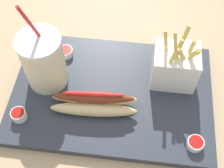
{
  "coord_description": "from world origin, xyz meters",
  "views": [
    {
      "loc": [
        -0.05,
        0.38,
        0.62
      ],
      "look_at": [
        0.0,
        0.0,
        0.05
      ],
      "focal_mm": 49.08,
      "sensor_mm": 36.0,
      "label": 1
    }
  ],
  "objects_px": {
    "fries_basket": "(175,66)",
    "ketchup_cup_3": "(195,143)",
    "soda_cup": "(44,61)",
    "ketchup_cup_1": "(19,115)",
    "ketchup_cup_2": "(66,52)",
    "hot_dog_1": "(94,102)"
  },
  "relations": [
    {
      "from": "fries_basket",
      "to": "ketchup_cup_2",
      "type": "bearing_deg",
      "value": -8.99
    },
    {
      "from": "hot_dog_1",
      "to": "ketchup_cup_3",
      "type": "distance_m",
      "value": 0.23
    },
    {
      "from": "fries_basket",
      "to": "ketchup_cup_3",
      "type": "height_order",
      "value": "fries_basket"
    },
    {
      "from": "soda_cup",
      "to": "hot_dog_1",
      "type": "bearing_deg",
      "value": 151.33
    },
    {
      "from": "fries_basket",
      "to": "ketchup_cup_1",
      "type": "distance_m",
      "value": 0.36
    },
    {
      "from": "fries_basket",
      "to": "ketchup_cup_2",
      "type": "xyz_separation_m",
      "value": [
        0.26,
        -0.04,
        -0.04
      ]
    },
    {
      "from": "hot_dog_1",
      "to": "fries_basket",
      "type": "bearing_deg",
      "value": -148.75
    },
    {
      "from": "ketchup_cup_1",
      "to": "ketchup_cup_2",
      "type": "height_order",
      "value": "ketchup_cup_1"
    },
    {
      "from": "soda_cup",
      "to": "hot_dog_1",
      "type": "distance_m",
      "value": 0.14
    },
    {
      "from": "soda_cup",
      "to": "ketchup_cup_1",
      "type": "bearing_deg",
      "value": 70.37
    },
    {
      "from": "soda_cup",
      "to": "ketchup_cup_3",
      "type": "bearing_deg",
      "value": 159.17
    },
    {
      "from": "hot_dog_1",
      "to": "ketchup_cup_1",
      "type": "xyz_separation_m",
      "value": [
        0.16,
        0.04,
        -0.01
      ]
    },
    {
      "from": "fries_basket",
      "to": "ketchup_cup_3",
      "type": "distance_m",
      "value": 0.18
    },
    {
      "from": "fries_basket",
      "to": "soda_cup",
      "type": "bearing_deg",
      "value": 7.28
    },
    {
      "from": "ketchup_cup_3",
      "to": "ketchup_cup_1",
      "type": "bearing_deg",
      "value": -3.09
    },
    {
      "from": "fries_basket",
      "to": "ketchup_cup_1",
      "type": "relative_size",
      "value": 4.99
    },
    {
      "from": "fries_basket",
      "to": "ketchup_cup_3",
      "type": "xyz_separation_m",
      "value": [
        -0.05,
        0.17,
        -0.04
      ]
    },
    {
      "from": "ketchup_cup_3",
      "to": "soda_cup",
      "type": "bearing_deg",
      "value": -20.83
    },
    {
      "from": "soda_cup",
      "to": "fries_basket",
      "type": "relative_size",
      "value": 1.41
    },
    {
      "from": "ketchup_cup_2",
      "to": "fries_basket",
      "type": "bearing_deg",
      "value": 171.01
    },
    {
      "from": "soda_cup",
      "to": "hot_dog_1",
      "type": "relative_size",
      "value": 1.21
    },
    {
      "from": "ketchup_cup_1",
      "to": "ketchup_cup_2",
      "type": "xyz_separation_m",
      "value": [
        -0.06,
        -0.19,
        -0.0
      ]
    }
  ]
}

